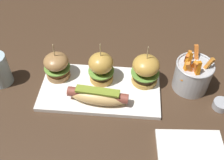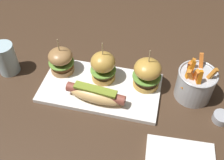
% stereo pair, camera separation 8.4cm
% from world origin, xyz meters
% --- Properties ---
extents(ground_plane, '(3.00, 3.00, 0.00)m').
position_xyz_m(ground_plane, '(0.00, 0.00, 0.00)').
color(ground_plane, '#422D1E').
extents(platter_main, '(0.39, 0.20, 0.01)m').
position_xyz_m(platter_main, '(0.00, 0.00, 0.01)').
color(platter_main, white).
rests_on(platter_main, ground).
extents(hot_dog, '(0.19, 0.07, 0.05)m').
position_xyz_m(hot_dog, '(0.00, -0.06, 0.04)').
color(hot_dog, '#DEB16B').
rests_on(hot_dog, platter_main).
extents(slider_left, '(0.09, 0.09, 0.13)m').
position_xyz_m(slider_left, '(-0.15, 0.04, 0.06)').
color(slider_left, '#A57745').
rests_on(slider_left, platter_main).
extents(slider_center, '(0.08, 0.08, 0.15)m').
position_xyz_m(slider_center, '(0.00, 0.04, 0.07)').
color(slider_center, gold).
rests_on(slider_center, platter_main).
extents(slider_right, '(0.09, 0.09, 0.15)m').
position_xyz_m(slider_right, '(0.14, 0.04, 0.07)').
color(slider_right, gold).
rests_on(slider_right, platter_main).
extents(fries_bucket, '(0.12, 0.12, 0.14)m').
position_xyz_m(fries_bucket, '(0.29, 0.04, 0.05)').
color(fries_bucket, '#B7BABF').
rests_on(fries_bucket, ground).
extents(sauce_ramekin, '(0.05, 0.05, 0.02)m').
position_xyz_m(sauce_ramekin, '(0.38, -0.04, 0.01)').
color(sauce_ramekin, '#A8AAB2').
rests_on(sauce_ramekin, ground).
extents(side_plate, '(0.19, 0.19, 0.01)m').
position_xyz_m(side_plate, '(0.27, -0.23, 0.01)').
color(side_plate, white).
rests_on(side_plate, ground).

